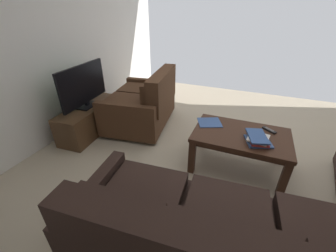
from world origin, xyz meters
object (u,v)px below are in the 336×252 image
at_px(loveseat_near, 144,104).
at_px(tv_remote, 269,130).
at_px(flat_tv, 83,86).
at_px(book_stack, 258,139).
at_px(coffee_table, 241,139).
at_px(tv_stand, 90,119).
at_px(sofa_main, 222,250).
at_px(loose_magazine, 210,122).

distance_m(loveseat_near, tv_remote, 1.83).
xyz_separation_m(flat_tv, book_stack, (-2.33, 0.15, -0.23)).
bearing_deg(coffee_table, tv_stand, -0.89).
height_order(sofa_main, loveseat_near, loveseat_near).
height_order(tv_remote, loose_magazine, tv_remote).
bearing_deg(book_stack, tv_stand, -3.65).
distance_m(tv_stand, loose_magazine, 1.80).
distance_m(sofa_main, loose_magazine, 1.50).
relative_size(coffee_table, tv_remote, 6.73).
bearing_deg(tv_stand, loveseat_near, -141.98).
height_order(sofa_main, loose_magazine, sofa_main).
bearing_deg(book_stack, flat_tv, -3.62).
relative_size(loveseat_near, tv_remote, 8.63).
xyz_separation_m(book_stack, loose_magazine, (0.55, -0.23, -0.03)).
bearing_deg(sofa_main, tv_remote, -99.86).
bearing_deg(tv_stand, sofa_main, 148.16).
distance_m(sofa_main, book_stack, 1.22).
bearing_deg(loose_magazine, flat_tv, 68.85).
distance_m(loveseat_near, loose_magazine, 1.21).
bearing_deg(tv_remote, tv_stand, 3.40).
height_order(flat_tv, tv_remote, flat_tv).
relative_size(sofa_main, book_stack, 6.06).
xyz_separation_m(tv_remote, loose_magazine, (0.67, 0.06, -0.01)).
relative_size(coffee_table, loose_magazine, 3.86).
bearing_deg(book_stack, tv_remote, -111.30).
relative_size(loveseat_near, book_stack, 3.96).
relative_size(loveseat_near, coffee_table, 1.28).
height_order(loveseat_near, book_stack, loveseat_near).
bearing_deg(flat_tv, loveseat_near, -141.86).
bearing_deg(flat_tv, sofa_main, 148.18).
relative_size(tv_stand, tv_remote, 7.29).
height_order(sofa_main, tv_remote, sofa_main).
height_order(loveseat_near, loose_magazine, loveseat_near).
bearing_deg(book_stack, sofa_main, 83.09).
distance_m(tv_stand, book_stack, 2.36).
relative_size(sofa_main, loose_magazine, 7.58).
bearing_deg(sofa_main, flat_tv, -31.82).
relative_size(loveseat_near, flat_tv, 1.44).
height_order(coffee_table, loose_magazine, loose_magazine).
bearing_deg(tv_remote, sofa_main, 80.14).
relative_size(flat_tv, book_stack, 2.74).
relative_size(book_stack, tv_remote, 2.18).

